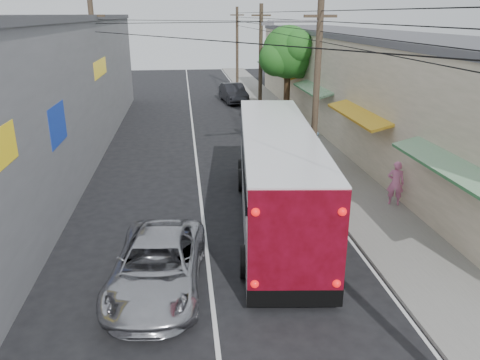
{
  "coord_description": "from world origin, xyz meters",
  "views": [
    {
      "loc": [
        -0.55,
        -6.86,
        7.27
      ],
      "look_at": [
        1.32,
        8.61,
        1.74
      ],
      "focal_mm": 35.0,
      "sensor_mm": 36.0,
      "label": 1
    }
  ],
  "objects_px": {
    "parked_car_mid": "(256,112)",
    "coach_bus": "(276,173)",
    "parked_suv": "(290,153)",
    "pedestrian_far": "(315,146)",
    "parked_car_far": "(233,93)",
    "jeepney": "(158,266)",
    "pedestrian_near": "(396,183)"
  },
  "relations": [
    {
      "from": "jeepney",
      "to": "parked_car_mid",
      "type": "height_order",
      "value": "jeepney"
    },
    {
      "from": "parked_car_far",
      "to": "pedestrian_far",
      "type": "height_order",
      "value": "pedestrian_far"
    },
    {
      "from": "parked_car_mid",
      "to": "coach_bus",
      "type": "bearing_deg",
      "value": -100.06
    },
    {
      "from": "parked_car_far",
      "to": "parked_suv",
      "type": "bearing_deg",
      "value": -94.57
    },
    {
      "from": "coach_bus",
      "to": "parked_car_mid",
      "type": "xyz_separation_m",
      "value": [
        1.87,
        16.9,
        -1.14
      ]
    },
    {
      "from": "parked_car_mid",
      "to": "pedestrian_near",
      "type": "height_order",
      "value": "pedestrian_near"
    },
    {
      "from": "jeepney",
      "to": "parked_suv",
      "type": "xyz_separation_m",
      "value": [
        6.05,
        10.32,
        0.04
      ]
    },
    {
      "from": "parked_suv",
      "to": "pedestrian_far",
      "type": "height_order",
      "value": "pedestrian_far"
    },
    {
      "from": "parked_car_mid",
      "to": "parked_suv",
      "type": "bearing_deg",
      "value": -93.74
    },
    {
      "from": "pedestrian_near",
      "to": "pedestrian_far",
      "type": "xyz_separation_m",
      "value": [
        -1.51,
        6.32,
        -0.15
      ]
    },
    {
      "from": "parked_car_far",
      "to": "pedestrian_far",
      "type": "distance_m",
      "value": 18.06
    },
    {
      "from": "pedestrian_near",
      "to": "parked_car_far",
      "type": "bearing_deg",
      "value": -57.05
    },
    {
      "from": "parked_car_far",
      "to": "pedestrian_far",
      "type": "bearing_deg",
      "value": -89.72
    },
    {
      "from": "coach_bus",
      "to": "parked_car_far",
      "type": "relative_size",
      "value": 2.49
    },
    {
      "from": "coach_bus",
      "to": "parked_suv",
      "type": "relative_size",
      "value": 2.3
    },
    {
      "from": "parked_car_mid",
      "to": "parked_car_far",
      "type": "relative_size",
      "value": 0.77
    },
    {
      "from": "parked_suv",
      "to": "pedestrian_near",
      "type": "relative_size",
      "value": 2.94
    },
    {
      "from": "parked_car_far",
      "to": "jeepney",
      "type": "bearing_deg",
      "value": -107.24
    },
    {
      "from": "parked_suv",
      "to": "parked_car_mid",
      "type": "xyz_separation_m",
      "value": [
        0.0,
        10.99,
        -0.13
      ]
    },
    {
      "from": "coach_bus",
      "to": "parked_car_far",
      "type": "height_order",
      "value": "coach_bus"
    },
    {
      "from": "pedestrian_near",
      "to": "parked_car_mid",
      "type": "bearing_deg",
      "value": -55.63
    },
    {
      "from": "coach_bus",
      "to": "parked_car_mid",
      "type": "height_order",
      "value": "coach_bus"
    },
    {
      "from": "jeepney",
      "to": "pedestrian_near",
      "type": "xyz_separation_m",
      "value": [
        9.05,
        4.84,
        0.29
      ]
    },
    {
      "from": "parked_suv",
      "to": "pedestrian_far",
      "type": "relative_size",
      "value": 3.54
    },
    {
      "from": "parked_car_far",
      "to": "parked_car_mid",
      "type": "bearing_deg",
      "value": -91.13
    },
    {
      "from": "coach_bus",
      "to": "parked_car_far",
      "type": "xyz_separation_m",
      "value": [
        1.07,
        24.67,
        -0.98
      ]
    },
    {
      "from": "coach_bus",
      "to": "parked_suv",
      "type": "distance_m",
      "value": 6.29
    },
    {
      "from": "pedestrian_far",
      "to": "pedestrian_near",
      "type": "bearing_deg",
      "value": 109.46
    },
    {
      "from": "parked_suv",
      "to": "jeepney",
      "type": "bearing_deg",
      "value": -115.89
    },
    {
      "from": "coach_bus",
      "to": "parked_car_far",
      "type": "distance_m",
      "value": 24.71
    },
    {
      "from": "pedestrian_far",
      "to": "parked_car_mid",
      "type": "bearing_deg",
      "value": -75.57
    },
    {
      "from": "jeepney",
      "to": "coach_bus",
      "type": "bearing_deg",
      "value": 52.08
    }
  ]
}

